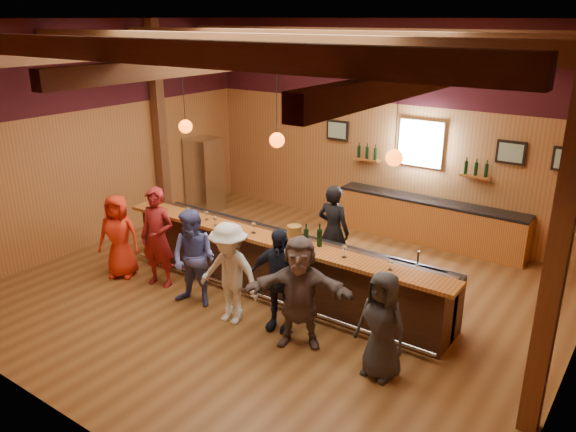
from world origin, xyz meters
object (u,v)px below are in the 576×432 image
(customer_redvest, at_px, (158,238))
(customer_white, at_px, (229,273))
(customer_denim, at_px, (194,259))
(customer_navy, at_px, (279,279))
(ice_bucket, at_px, (294,233))
(bottle_a, at_px, (319,238))
(customer_orange, at_px, (119,236))
(customer_brown, at_px, (299,292))
(bartender, at_px, (333,231))
(bar_counter, at_px, (284,264))
(back_bar_cabinet, at_px, (429,222))
(customer_dark, at_px, (382,325))
(stainless_fridge, at_px, (205,175))

(customer_redvest, height_order, customer_white, customer_redvest)
(customer_denim, relative_size, customer_navy, 1.00)
(ice_bucket, bearing_deg, customer_redvest, -160.28)
(customer_denim, xyz_separation_m, bottle_a, (1.75, 1.04, 0.44))
(customer_orange, distance_m, customer_redvest, 0.88)
(customer_redvest, distance_m, customer_brown, 3.11)
(bartender, bearing_deg, bar_counter, 72.75)
(bar_counter, height_order, back_bar_cabinet, bar_counter)
(customer_dark, bearing_deg, customer_redvest, -175.16)
(bartender, bearing_deg, customer_denim, 61.20)
(customer_denim, distance_m, customer_brown, 2.07)
(customer_dark, distance_m, bartender, 3.12)
(back_bar_cabinet, bearing_deg, ice_bucket, -102.26)
(back_bar_cabinet, relative_size, ice_bucket, 15.71)
(stainless_fridge, relative_size, customer_white, 1.10)
(customer_white, distance_m, customer_dark, 2.55)
(stainless_fridge, bearing_deg, customer_brown, -34.86)
(back_bar_cabinet, bearing_deg, bottle_a, -95.61)
(customer_redvest, relative_size, customer_brown, 1.07)
(bar_counter, bearing_deg, customer_denim, -127.55)
(customer_brown, bearing_deg, bar_counter, 106.38)
(back_bar_cabinet, distance_m, customer_redvest, 5.59)
(stainless_fridge, height_order, customer_denim, stainless_fridge)
(ice_bucket, bearing_deg, customer_navy, -70.99)
(back_bar_cabinet, relative_size, customer_denim, 2.44)
(customer_denim, height_order, customer_dark, customer_denim)
(bartender, bearing_deg, customer_dark, 132.81)
(customer_brown, xyz_separation_m, bottle_a, (-0.33, 1.04, 0.42))
(customer_denim, distance_m, customer_white, 0.84)
(stainless_fridge, bearing_deg, customer_orange, -70.38)
(bar_counter, relative_size, customer_brown, 3.75)
(customer_redvest, xyz_separation_m, customer_denim, (1.03, -0.17, -0.08))
(customer_white, bearing_deg, customer_dark, -2.19)
(stainless_fridge, distance_m, customer_orange, 3.87)
(customer_denim, relative_size, bottle_a, 4.39)
(customer_denim, height_order, ice_bucket, customer_denim)
(bar_counter, distance_m, bottle_a, 1.11)
(back_bar_cabinet, height_order, customer_redvest, customer_redvest)
(customer_orange, xyz_separation_m, bottle_a, (3.63, 1.03, 0.48))
(customer_white, distance_m, customer_brown, 1.24)
(back_bar_cabinet, xyz_separation_m, ice_bucket, (-0.82, -3.78, 0.76))
(customer_navy, height_order, bartender, bartender)
(stainless_fridge, distance_m, customer_redvest, 4.10)
(customer_brown, bearing_deg, ice_bucket, 100.87)
(stainless_fridge, height_order, customer_redvest, stainless_fridge)
(customer_navy, bearing_deg, customer_white, -172.87)
(bar_counter, relative_size, customer_denim, 3.84)
(bar_counter, xyz_separation_m, bottle_a, (0.82, -0.17, 0.73))
(bartender, height_order, ice_bucket, bartender)
(bar_counter, bearing_deg, customer_brown, -46.71)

